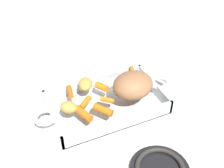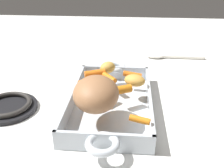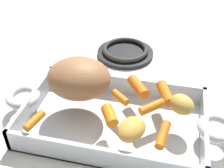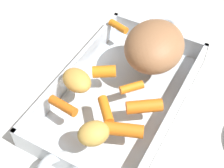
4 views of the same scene
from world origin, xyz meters
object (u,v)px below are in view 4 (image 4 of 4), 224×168
object	(u,v)px
roasting_dish	(121,94)
baby_carrot_short	(63,106)
baby_carrot_long	(118,26)
baby_carrot_northwest	(106,110)
baby_carrot_northeast	(124,130)
baby_carrot_center_right	(132,87)
baby_carrot_southwest	(104,72)
potato_corner	(77,80)
pork_roast	(154,46)
baby_carrot_center_left	(144,106)
potato_golden_large	(94,133)

from	to	relation	value
roasting_dish	baby_carrot_short	world-z (taller)	baby_carrot_short
baby_carrot_long	baby_carrot_northwest	distance (m)	0.23
baby_carrot_northeast	baby_carrot_center_right	world-z (taller)	baby_carrot_northeast
roasting_dish	baby_carrot_southwest	size ratio (longest dim) A/B	10.81
potato_corner	baby_carrot_northeast	bearing A→B (deg)	-112.18
pork_roast	baby_carrot_northeast	bearing A→B (deg)	-171.01
baby_carrot_short	baby_carrot_southwest	xyz separation A→B (m)	(0.10, -0.02, 0.00)
baby_carrot_long	baby_carrot_center_left	bearing A→B (deg)	-140.50
roasting_dish	baby_carrot_northeast	distance (m)	0.12
baby_carrot_northeast	baby_carrot_center_left	bearing A→B (deg)	-8.46
potato_golden_large	baby_carrot_northeast	bearing A→B (deg)	-47.75
baby_carrot_long	baby_carrot_northeast	xyz separation A→B (m)	(-0.23, -0.13, 0.00)
baby_carrot_center_left	baby_carrot_northeast	bearing A→B (deg)	171.54
pork_roast	baby_carrot_long	size ratio (longest dim) A/B	2.82
baby_carrot_northeast	baby_carrot_center_left	size ratio (longest dim) A/B	1.03
baby_carrot_long	pork_roast	bearing A→B (deg)	-117.32
baby_carrot_center_left	potato_golden_large	world-z (taller)	potato_golden_large
baby_carrot_short	baby_carrot_center_right	world-z (taller)	baby_carrot_short
roasting_dish	baby_carrot_short	distance (m)	0.12
potato_golden_large	baby_carrot_short	bearing A→B (deg)	70.54
baby_carrot_long	roasting_dish	bearing A→B (deg)	-150.14
baby_carrot_long	baby_carrot_northwest	world-z (taller)	baby_carrot_northwest
baby_carrot_center_left	baby_carrot_northwest	bearing A→B (deg)	123.57
baby_carrot_center_left	pork_roast	bearing A→B (deg)	17.28
baby_carrot_northwest	baby_carrot_center_right	world-z (taller)	baby_carrot_northwest
baby_carrot_short	baby_carrot_southwest	distance (m)	0.10
baby_carrot_center_left	potato_corner	xyz separation A→B (m)	(-0.01, 0.13, 0.01)
baby_carrot_center_right	baby_carrot_center_left	bearing A→B (deg)	-127.97
pork_roast	baby_carrot_northwest	size ratio (longest dim) A/B	2.47
pork_roast	baby_carrot_center_left	xyz separation A→B (m)	(-0.12, -0.04, -0.03)
roasting_dish	baby_carrot_southwest	distance (m)	0.06
baby_carrot_center_right	potato_golden_large	distance (m)	0.12
baby_carrot_northwest	potato_golden_large	bearing A→B (deg)	-170.25
baby_carrot_center_right	potato_corner	distance (m)	0.10
baby_carrot_center_left	potato_golden_large	bearing A→B (deg)	153.72
baby_carrot_southwest	potato_corner	distance (m)	0.05
baby_carrot_center_left	baby_carrot_southwest	distance (m)	0.11
pork_roast	baby_carrot_center_right	size ratio (longest dim) A/B	3.01
roasting_dish	baby_carrot_center_right	distance (m)	0.05
baby_carrot_center_left	roasting_dish	bearing A→B (deg)	59.68
baby_carrot_long	baby_carrot_short	bearing A→B (deg)	-175.62
baby_carrot_northwest	baby_carrot_short	bearing A→B (deg)	112.03
pork_roast	baby_carrot_long	bearing A→B (deg)	62.68
baby_carrot_northeast	potato_corner	bearing A→B (deg)	67.82
roasting_dish	baby_carrot_short	xyz separation A→B (m)	(-0.10, 0.06, 0.04)
roasting_dish	baby_carrot_short	size ratio (longest dim) A/B	8.43
baby_carrot_long	baby_carrot_short	xyz separation A→B (m)	(-0.24, -0.02, 0.00)
baby_carrot_center_left	baby_carrot_southwest	world-z (taller)	baby_carrot_southwest
pork_roast	potato_corner	bearing A→B (deg)	143.41
baby_carrot_short	baby_carrot_center_right	xyz separation A→B (m)	(0.09, -0.08, -0.00)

